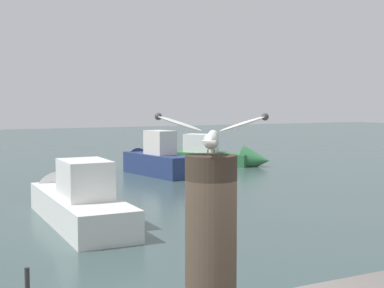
# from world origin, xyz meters

# --- Properties ---
(mooring_post) EXTENTS (0.31, 0.31, 1.02)m
(mooring_post) POSITION_xyz_m (0.36, -0.26, 2.14)
(mooring_post) COLOR #382D23
(mooring_post) RESTS_ON harbor_quay
(seagull) EXTENTS (0.61, 0.47, 0.25)m
(seagull) POSITION_xyz_m (0.36, -0.26, 2.78)
(seagull) COLOR #C66760
(seagull) RESTS_ON mooring_post
(boat_green) EXTENTS (4.13, 5.15, 1.74)m
(boat_green) POSITION_xyz_m (11.90, 19.47, 0.42)
(boat_green) COLOR #2D6B3D
(boat_green) RESTS_ON ground_plane
(boat_navy) EXTENTS (1.86, 4.66, 1.88)m
(boat_navy) POSITION_xyz_m (7.66, 17.73, 0.59)
(boat_navy) COLOR navy
(boat_navy) RESTS_ON ground_plane
(boat_white) EXTENTS (1.50, 6.17, 1.86)m
(boat_white) POSITION_xyz_m (2.39, 10.59, 0.49)
(boat_white) COLOR silver
(boat_white) RESTS_ON ground_plane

